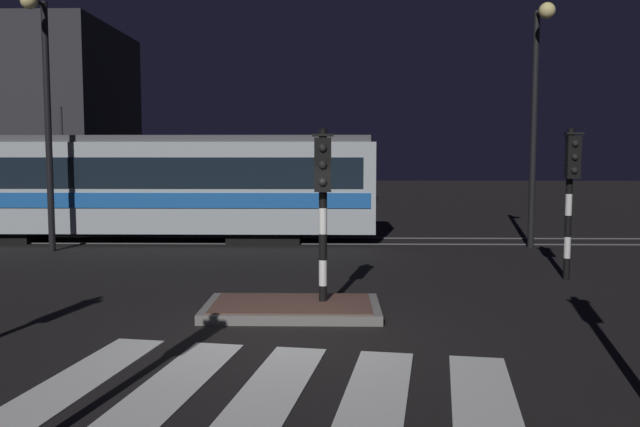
# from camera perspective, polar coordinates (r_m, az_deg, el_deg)

# --- Properties ---
(ground_plane) EXTENTS (120.00, 120.00, 0.00)m
(ground_plane) POSITION_cam_1_polar(r_m,az_deg,el_deg) (10.04, -3.39, -10.45)
(ground_plane) COLOR black
(rail_near) EXTENTS (80.00, 0.12, 0.03)m
(rail_near) POSITION_cam_1_polar(r_m,az_deg,el_deg) (20.12, -1.11, -2.58)
(rail_near) COLOR #59595E
(rail_near) RESTS_ON ground
(rail_far) EXTENTS (80.00, 0.12, 0.03)m
(rail_far) POSITION_cam_1_polar(r_m,az_deg,el_deg) (21.55, -0.97, -2.08)
(rail_far) COLOR #59595E
(rail_far) RESTS_ON ground
(crosswalk_zebra) EXTENTS (6.02, 5.16, 0.02)m
(crosswalk_zebra) POSITION_cam_1_polar(r_m,az_deg,el_deg) (7.43, -5.12, -16.06)
(crosswalk_zebra) COLOR silver
(crosswalk_zebra) RESTS_ON ground
(traffic_island) EXTENTS (2.96, 1.75, 0.18)m
(traffic_island) POSITION_cam_1_polar(r_m,az_deg,el_deg) (11.48, -2.38, -8.02)
(traffic_island) COLOR slate
(traffic_island) RESTS_ON ground
(traffic_light_corner_far_right) EXTENTS (0.36, 0.42, 3.23)m
(traffic_light_corner_far_right) POSITION_cam_1_polar(r_m,az_deg,el_deg) (15.14, 20.54, 2.63)
(traffic_light_corner_far_right) COLOR black
(traffic_light_corner_far_right) RESTS_ON ground
(traffic_light_median_centre) EXTENTS (0.36, 0.42, 3.11)m
(traffic_light_median_centre) POSITION_cam_1_polar(r_m,az_deg,el_deg) (11.24, 0.25, 1.82)
(traffic_light_median_centre) COLOR black
(traffic_light_median_centre) RESTS_ON ground
(street_lamp_trackside_right) EXTENTS (0.44, 1.21, 6.73)m
(street_lamp_trackside_right) POSITION_cam_1_polar(r_m,az_deg,el_deg) (19.93, 17.99, 9.46)
(street_lamp_trackside_right) COLOR black
(street_lamp_trackside_right) RESTS_ON ground
(street_lamp_trackside_left) EXTENTS (0.44, 1.21, 6.85)m
(street_lamp_trackside_left) POSITION_cam_1_polar(r_m,az_deg,el_deg) (19.81, -22.48, 9.54)
(street_lamp_trackside_left) COLOR black
(street_lamp_trackside_left) RESTS_ON ground
(tram) EXTENTS (14.97, 2.58, 4.15)m
(tram) POSITION_cam_1_polar(r_m,az_deg,el_deg) (21.56, -15.49, 2.36)
(tram) COLOR #B2BCC1
(tram) RESTS_ON ground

